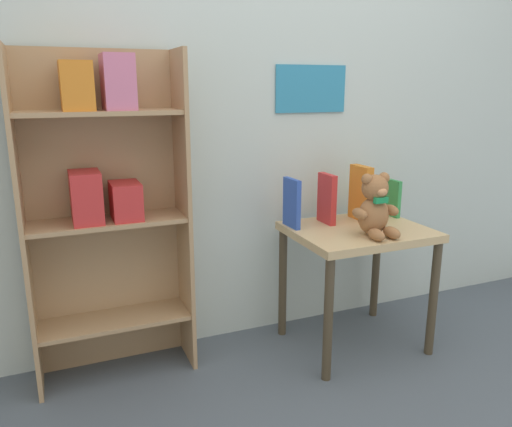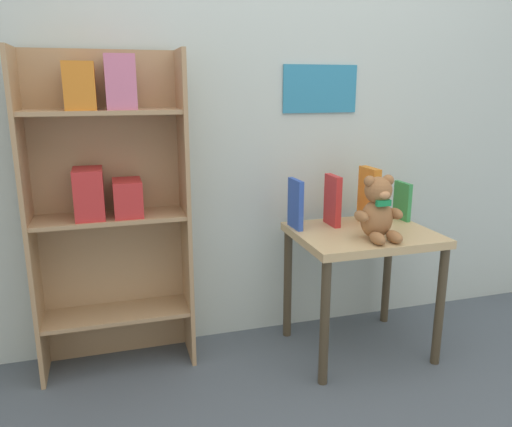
# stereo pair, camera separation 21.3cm
# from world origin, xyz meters

# --- Properties ---
(wall_back) EXTENTS (4.80, 0.07, 2.50)m
(wall_back) POSITION_xyz_m (0.00, 1.36, 1.25)
(wall_back) COLOR silver
(wall_back) RESTS_ON ground_plane
(bookshelf_side) EXTENTS (0.65, 0.24, 1.37)m
(bookshelf_side) POSITION_xyz_m (-0.80, 1.23, 0.78)
(bookshelf_side) COLOR tan
(bookshelf_side) RESTS_ON ground_plane
(display_table) EXTENTS (0.61, 0.50, 0.59)m
(display_table) POSITION_xyz_m (0.29, 1.01, 0.50)
(display_table) COLOR tan
(display_table) RESTS_ON ground_plane
(teddy_bear) EXTENTS (0.21, 0.19, 0.27)m
(teddy_bear) POSITION_xyz_m (0.29, 0.89, 0.71)
(teddy_bear) COLOR #99663D
(teddy_bear) RESTS_ON display_table
(book_standing_blue) EXTENTS (0.03, 0.13, 0.23)m
(book_standing_blue) POSITION_xyz_m (0.01, 1.14, 0.70)
(book_standing_blue) COLOR #2D51B7
(book_standing_blue) RESTS_ON display_table
(book_standing_red) EXTENTS (0.03, 0.13, 0.24)m
(book_standing_red) POSITION_xyz_m (0.20, 1.14, 0.70)
(book_standing_red) COLOR red
(book_standing_red) RESTS_ON display_table
(book_standing_orange) EXTENTS (0.04, 0.14, 0.26)m
(book_standing_orange) POSITION_xyz_m (0.38, 1.14, 0.72)
(book_standing_orange) COLOR orange
(book_standing_orange) RESTS_ON display_table
(book_standing_green) EXTENTS (0.02, 0.12, 0.18)m
(book_standing_green) POSITION_xyz_m (0.57, 1.14, 0.68)
(book_standing_green) COLOR #33934C
(book_standing_green) RESTS_ON display_table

